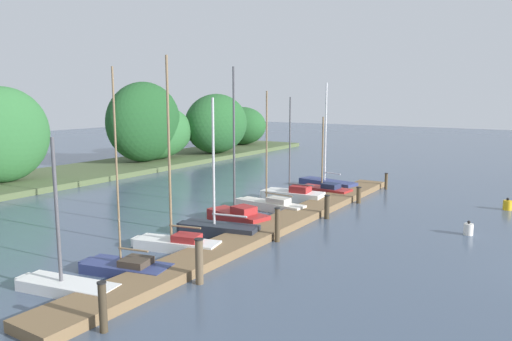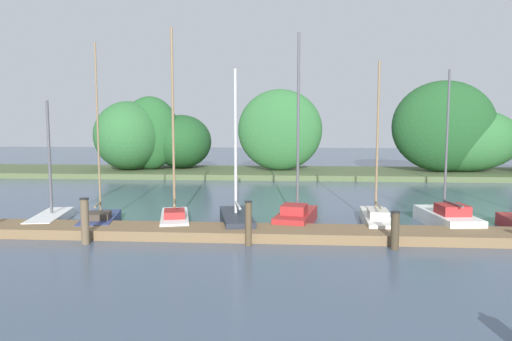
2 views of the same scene
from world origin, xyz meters
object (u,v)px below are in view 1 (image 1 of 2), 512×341
sailboat_3 (216,228)px  mooring_piling_1 (199,261)px  mooring_piling_2 (277,225)px  mooring_piling_0 (103,307)px  channel_buoy_0 (507,205)px  sailboat_4 (237,214)px  sailboat_0 (64,284)px  channel_buoy_1 (468,229)px  sailboat_8 (326,183)px  mooring_piling_4 (359,195)px  mooring_piling_3 (327,207)px  sailboat_1 (125,266)px  sailboat_6 (292,194)px  sailboat_2 (175,240)px  mooring_piling_5 (386,181)px  sailboat_7 (324,190)px  sailboat_5 (269,204)px

sailboat_3 → mooring_piling_1: size_ratio=3.93×
mooring_piling_1 → mooring_piling_2: (5.56, 0.22, -0.03)m
mooring_piling_0 → channel_buoy_0: size_ratio=2.05×
sailboat_4 → mooring_piling_1: bearing=127.9°
sailboat_0 → sailboat_4: sailboat_4 is taller
channel_buoy_1 → channel_buoy_0: bearing=-8.3°
sailboat_8 → mooring_piling_4: (-3.33, -3.66, 0.12)m
mooring_piling_3 → mooring_piling_4: 4.41m
sailboat_1 → sailboat_8: size_ratio=1.02×
sailboat_3 → sailboat_6: sailboat_3 is taller
sailboat_2 → mooring_piling_5: size_ratio=7.04×
channel_buoy_0 → mooring_piling_5: bearing=73.9°
sailboat_4 → sailboat_8: bearing=-77.5°
mooring_piling_2 → mooring_piling_3: bearing=-1.7°
mooring_piling_5 → channel_buoy_1: bearing=-142.3°
sailboat_1 → channel_buoy_0: size_ratio=10.53×
sailboat_6 → mooring_piling_2: bearing=108.5°
sailboat_6 → sailboat_7: sailboat_6 is taller
channel_buoy_0 → sailboat_7: bearing=99.7°
sailboat_5 → mooring_piling_0: 14.90m
sailboat_2 → sailboat_4: (4.95, 0.38, 0.03)m
sailboat_1 → sailboat_0: bearing=68.1°
sailboat_4 → mooring_piling_3: bearing=-126.3°
mooring_piling_0 → sailboat_2: bearing=26.7°
sailboat_1 → sailboat_4: (7.94, 0.69, 0.14)m
sailboat_8 → mooring_piling_3: sailboat_8 is taller
sailboat_8 → mooring_piling_4: size_ratio=7.38×
sailboat_1 → mooring_piling_1: size_ratio=4.61×
sailboat_4 → mooring_piling_4: sailboat_4 is taller
mooring_piling_1 → mooring_piling_5: size_ratio=1.41×
sailboat_1 → channel_buoy_1: bearing=-141.4°
mooring_piling_1 → mooring_piling_4: 14.77m
sailboat_2 → mooring_piling_2: sailboat_2 is taller
channel_buoy_1 → sailboat_6: bearing=79.2°
sailboat_3 → mooring_piling_3: bearing=-130.0°
mooring_piling_3 → mooring_piling_5: size_ratio=1.12×
sailboat_4 → sailboat_5: size_ratio=1.17×
sailboat_1 → sailboat_7: bearing=-103.1°
channel_buoy_1 → sailboat_0: bearing=145.3°
mooring_piling_1 → channel_buoy_1: size_ratio=2.36×
sailboat_3 → sailboat_7: bearing=-103.2°
sailboat_2 → sailboat_8: size_ratio=1.10×
sailboat_4 → channel_buoy_1: bearing=-146.9°
sailboat_6 → mooring_piling_2: (-7.61, -3.45, 0.37)m
sailboat_8 → sailboat_2: bearing=103.0°
sailboat_8 → sailboat_6: bearing=101.6°
mooring_piling_0 → mooring_piling_5: bearing=0.1°
sailboat_0 → mooring_piling_4: sailboat_0 is taller
sailboat_7 → mooring_piling_0: (-19.92, -2.82, 0.38)m
sailboat_1 → mooring_piling_1: bearing=-179.0°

